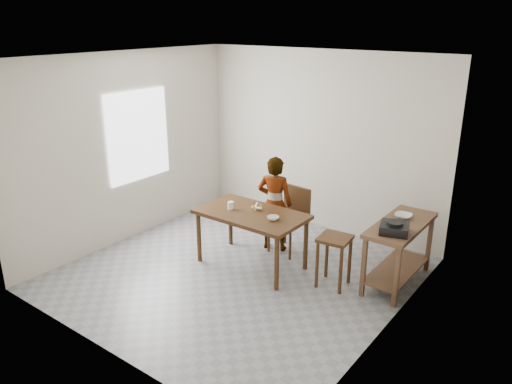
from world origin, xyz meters
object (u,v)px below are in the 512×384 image
Objects in this scene: dining_table at (251,239)px; child at (275,204)px; prep_counter at (398,253)px; stool at (334,261)px; dining_chair at (288,221)px.

dining_table is 0.67m from child.
dining_table is 1.17× the size of prep_counter.
dining_table is 1.14m from stool.
dining_chair is at bearing 172.71° from child.
child is 0.30m from dining_chair.
child reaches higher than prep_counter.
stool is (1.17, -0.42, -0.35)m from child.
prep_counter is at bearing 6.82° from dining_chair.
dining_chair is (0.15, 0.63, 0.08)m from dining_table.
child is 2.10× the size of stool.
child reaches higher than dining_table.
stool is at bearing -20.95° from dining_chair.
dining_table is 1.86m from prep_counter.
dining_table is 1.03× the size of child.
prep_counter is 1.85× the size of stool.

